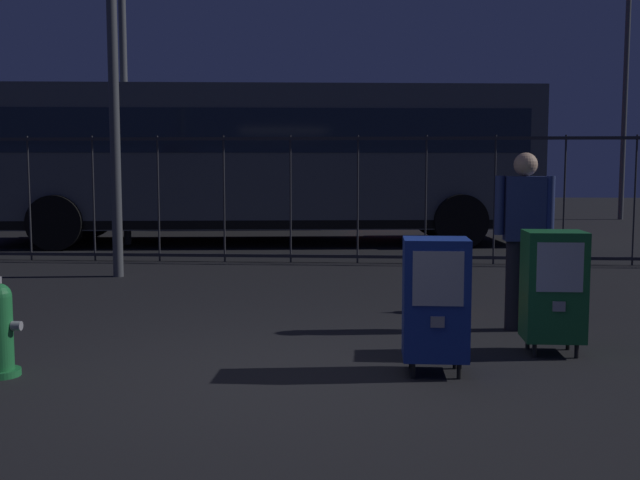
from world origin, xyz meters
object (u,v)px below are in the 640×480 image
object	(u,v)px
newspaper_box_secondary	(553,286)
street_light_far_left	(111,4)
bus_near	(262,156)
street_light_near_left	(123,43)
fire_hydrant	(0,330)
street_light_near_right	(626,77)
bus_far	(142,157)
traffic_cone	(447,288)
newspaper_box_primary	(435,299)
pedestrian	(524,230)

from	to	relation	value
newspaper_box_secondary	street_light_far_left	distance (m)	7.14
bus_near	street_light_far_left	xyz separation A→B (m)	(-1.35, -4.70, 1.99)
bus_near	street_light_near_left	distance (m)	3.36
newspaper_box_secondary	street_light_near_left	xyz separation A→B (m)	(-6.21, 8.21, 3.25)
fire_hydrant	newspaper_box_secondary	bearing A→B (deg)	12.83
newspaper_box_secondary	street_light_near_right	xyz separation A→B (m)	(5.41, 15.59, 3.34)
newspaper_box_secondary	bus_far	world-z (taller)	bus_far
traffic_cone	street_light_near_left	xyz separation A→B (m)	(-5.51, 6.46, 3.56)
traffic_cone	street_light_near_left	world-z (taller)	street_light_near_left
street_light_near_left	street_light_far_left	size ratio (longest dim) A/B	1.04
fire_hydrant	street_light_near_left	xyz separation A→B (m)	(-1.98, 9.17, 3.47)
bus_far	street_light_near_right	xyz separation A→B (m)	(12.78, 2.44, 2.20)
fire_hydrant	traffic_cone	world-z (taller)	fire_hydrant
street_light_far_left	newspaper_box_primary	bearing A→B (deg)	-49.68
bus_near	traffic_cone	bearing A→B (deg)	-73.17
street_light_near_left	newspaper_box_secondary	bearing A→B (deg)	-52.87
street_light_near_left	traffic_cone	bearing A→B (deg)	-49.51
bus_near	fire_hydrant	bearing A→B (deg)	-99.55
pedestrian	street_light_near_right	world-z (taller)	street_light_near_right
traffic_cone	street_light_near_right	xyz separation A→B (m)	(6.11, 13.84, 3.65)
street_light_far_left	street_light_near_left	bearing A→B (deg)	106.11
fire_hydrant	street_light_near_right	world-z (taller)	street_light_near_right
pedestrian	bus_far	world-z (taller)	bus_far
fire_hydrant	newspaper_box_primary	distance (m)	3.24
fire_hydrant	pedestrian	distance (m)	4.60
newspaper_box_primary	pedestrian	xyz separation A→B (m)	(0.94, 1.58, 0.38)
pedestrian	newspaper_box_secondary	bearing A→B (deg)	-85.31
fire_hydrant	street_light_near_left	size ratio (longest dim) A/B	0.11
bus_near	street_light_near_left	world-z (taller)	street_light_near_left
fire_hydrant	bus_near	world-z (taller)	bus_near
traffic_cone	bus_far	xyz separation A→B (m)	(-6.67, 11.40, 1.45)
newspaper_box_secondary	pedestrian	world-z (taller)	pedestrian
pedestrian	bus_far	distance (m)	14.27
newspaper_box_primary	pedestrian	size ratio (longest dim) A/B	0.61
newspaper_box_primary	fire_hydrant	bearing A→B (deg)	-174.85
street_light_near_left	street_light_near_right	distance (m)	13.77
fire_hydrant	traffic_cone	bearing A→B (deg)	37.48
newspaper_box_secondary	pedestrian	bearing A→B (deg)	94.69
street_light_near_left	street_light_near_right	world-z (taller)	street_light_near_right
bus_near	street_light_near_right	distance (m)	11.58
newspaper_box_primary	bus_near	distance (m)	9.83
traffic_cone	street_light_near_right	bearing A→B (deg)	66.19
street_light_near_right	bus_far	bearing A→B (deg)	-169.20
pedestrian	street_light_near_left	world-z (taller)	street_light_near_left
fire_hydrant	newspaper_box_primary	size ratio (longest dim) A/B	0.73
newspaper_box_secondary	bus_near	bearing A→B (deg)	112.76
newspaper_box_secondary	street_light_near_right	distance (m)	16.83
newspaper_box_primary	street_light_far_left	distance (m)	6.91
street_light_near_left	street_light_far_left	bearing A→B (deg)	-73.89
fire_hydrant	bus_near	bearing A→B (deg)	86.62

